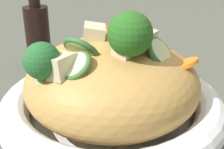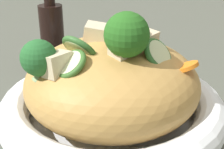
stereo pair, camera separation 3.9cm
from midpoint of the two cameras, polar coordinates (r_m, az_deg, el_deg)
name	(u,v)px [view 2 (the right image)]	position (r m, az deg, el deg)	size (l,w,h in m)	color
ground_plane	(112,129)	(0.43, 2.63, -10.06)	(3.00, 3.00, 0.00)	#4D5147
serving_bowl	(112,110)	(0.41, 2.71, -6.71)	(0.29, 0.29, 0.06)	white
noodle_heap	(112,82)	(0.39, 2.83, -1.46)	(0.22, 0.22, 0.11)	#B88A47
broccoli_florets	(103,41)	(0.34, 1.58, 6.15)	(0.08, 0.14, 0.08)	#91AC72
carrot_coins	(128,43)	(0.39, 5.86, 5.70)	(0.12, 0.15, 0.04)	orange
zucchini_slices	(102,55)	(0.34, 1.33, 3.61)	(0.08, 0.14, 0.04)	beige
chicken_chunks	(103,45)	(0.36, 1.44, 5.38)	(0.11, 0.13, 0.04)	beige
soy_sauce_bottle	(52,33)	(0.62, -9.22, 7.54)	(0.05, 0.05, 0.15)	black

